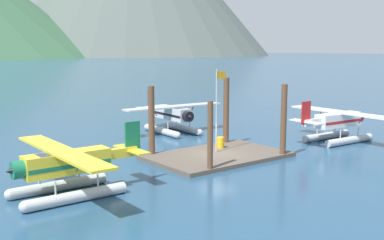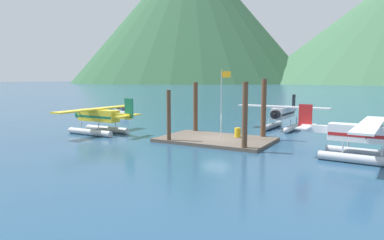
{
  "view_description": "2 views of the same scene",
  "coord_description": "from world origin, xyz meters",
  "px_view_note": "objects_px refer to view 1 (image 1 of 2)",
  "views": [
    {
      "loc": [
        -22.69,
        -26.33,
        8.19
      ],
      "look_at": [
        -0.38,
        2.64,
        2.59
      ],
      "focal_mm": 44.14,
      "sensor_mm": 36.0,
      "label": 1
    },
    {
      "loc": [
        13.63,
        -28.68,
        5.77
      ],
      "look_at": [
        -2.47,
        -0.1,
        1.85
      ],
      "focal_mm": 32.38,
      "sensor_mm": 36.0,
      "label": 2
    }
  ],
  "objects_px": {
    "seaplane_white_stbd_aft": "(338,124)",
    "flagpole": "(218,101)",
    "seaplane_yellow_port_aft": "(67,169)",
    "fuel_drum": "(220,142)",
    "seaplane_silver_bow_right": "(172,117)"
  },
  "relations": [
    {
      "from": "seaplane_white_stbd_aft",
      "to": "flagpole",
      "type": "bearing_deg",
      "value": 169.37
    },
    {
      "from": "flagpole",
      "to": "seaplane_white_stbd_aft",
      "type": "bearing_deg",
      "value": -10.63
    },
    {
      "from": "flagpole",
      "to": "seaplane_yellow_port_aft",
      "type": "bearing_deg",
      "value": -169.02
    },
    {
      "from": "fuel_drum",
      "to": "seaplane_white_stbd_aft",
      "type": "xyz_separation_m",
      "value": [
        10.9,
        -3.23,
        0.84
      ]
    },
    {
      "from": "fuel_drum",
      "to": "seaplane_silver_bow_right",
      "type": "bearing_deg",
      "value": 78.75
    },
    {
      "from": "seaplane_silver_bow_right",
      "to": "seaplane_yellow_port_aft",
      "type": "relative_size",
      "value": 1.0
    },
    {
      "from": "flagpole",
      "to": "fuel_drum",
      "type": "relative_size",
      "value": 7.18
    },
    {
      "from": "flagpole",
      "to": "seaplane_silver_bow_right",
      "type": "height_order",
      "value": "flagpole"
    },
    {
      "from": "fuel_drum",
      "to": "seaplane_white_stbd_aft",
      "type": "distance_m",
      "value": 11.4
    },
    {
      "from": "fuel_drum",
      "to": "seaplane_white_stbd_aft",
      "type": "relative_size",
      "value": 0.08
    },
    {
      "from": "flagpole",
      "to": "seaplane_silver_bow_right",
      "type": "relative_size",
      "value": 0.6
    },
    {
      "from": "fuel_drum",
      "to": "seaplane_silver_bow_right",
      "type": "height_order",
      "value": "seaplane_silver_bow_right"
    },
    {
      "from": "seaplane_yellow_port_aft",
      "to": "seaplane_white_stbd_aft",
      "type": "xyz_separation_m",
      "value": [
        25.19,
        0.28,
        0.0
      ]
    },
    {
      "from": "seaplane_silver_bow_right",
      "to": "seaplane_white_stbd_aft",
      "type": "xyz_separation_m",
      "value": [
        9.07,
        -12.43,
        0.0
      ]
    },
    {
      "from": "fuel_drum",
      "to": "seaplane_yellow_port_aft",
      "type": "xyz_separation_m",
      "value": [
        -14.29,
        -3.52,
        0.84
      ]
    }
  ]
}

